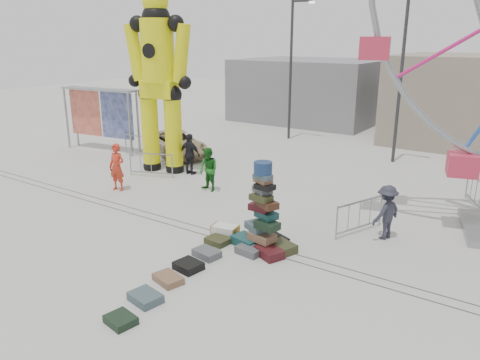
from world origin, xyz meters
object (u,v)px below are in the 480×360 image
Objects in this scene: barricade_dummy_b at (157,152)px; barricade_wheel_front at (359,216)px; lamp_post_right at (404,70)px; suitcase_tower at (263,225)px; crash_test_dummy at (159,76)px; parked_suv at (177,143)px; pedestrian_green at (208,170)px; barricade_dummy_c at (151,165)px; barricade_dummy_a at (140,146)px; banner_scaffold at (100,104)px; pedestrian_red at (117,167)px; steamer_trunk at (225,231)px; pedestrian_grey at (386,212)px; pedestrian_black at (190,154)px; lamp_post_left at (292,63)px; barricade_wheel_back at (476,192)px.

barricade_dummy_b is 1.00× the size of barricade_wheel_front.
lamp_post_right is 3.01× the size of suitcase_tower.
crash_test_dummy is 4.10× the size of barricade_wheel_front.
crash_test_dummy is at bearing -122.74° from parked_suv.
pedestrian_green is at bearing 159.73° from suitcase_tower.
barricade_wheel_front is at bearing -24.87° from barricade_dummy_c.
suitcase_tower is at bearing 167.02° from barricade_wheel_front.
lamp_post_right reaches higher than pedestrian_green.
lamp_post_right is 4.00× the size of barricade_dummy_a.
barricade_wheel_front is (1.71, -9.47, -3.93)m from lamp_post_right.
barricade_dummy_c is at bearing -133.32° from lamp_post_right.
parked_suv is at bearing 37.94° from barricade_dummy_a.
suitcase_tower reaches higher than barricade_wheel_front.
pedestrian_red is at bearing -42.93° from banner_scaffold.
steamer_trunk is (-1.42, 0.06, -0.56)m from suitcase_tower.
suitcase_tower is 3.88m from pedestrian_grey.
barricade_dummy_a is 1.69m from barricade_dummy_b.
barricade_dummy_b is at bearing -145.22° from lamp_post_right.
crash_test_dummy is at bearing 89.72° from pedestrian_red.
pedestrian_black reaches higher than steamer_trunk.
lamp_post_left reaches higher than pedestrian_red.
lamp_post_left is 9.97m from barricade_dummy_b.
barricade_dummy_c is 1.00× the size of barricade_wheel_back.
pedestrian_green reaches higher than parked_suv.
pedestrian_grey is at bearing -24.32° from barricade_dummy_c.
pedestrian_red is at bearing 119.58° from barricade_wheel_front.
barricade_wheel_back is at bearing -61.14° from parked_suv.
pedestrian_red is at bearing -133.43° from parked_suv.
pedestrian_red is (-7.76, 1.38, 0.22)m from suitcase_tower.
crash_test_dummy is 4.65× the size of pedestrian_green.
suitcase_tower reaches higher than barricade_dummy_a.
barricade_dummy_a is at bearing 170.99° from pedestrian_green.
lamp_post_left is at bearing 89.74° from barricade_dummy_b.
steamer_trunk is 0.42× the size of pedestrian_red.
barricade_dummy_c is 3.35m from pedestrian_green.
steamer_trunk is (5.41, -14.15, -4.29)m from lamp_post_left.
lamp_post_left is at bearing 58.78° from barricade_wheel_front.
lamp_post_left reaches higher than pedestrian_green.
lamp_post_left reaches higher than crash_test_dummy.
pedestrian_black is at bearing -16.83° from barricade_dummy_a.
suitcase_tower is at bearing -41.71° from crash_test_dummy.
pedestrian_black is at bearing -103.02° from barricade_wheel_back.
suitcase_tower is 1.33× the size of barricade_dummy_c.
steamer_trunk is 0.18× the size of parked_suv.
pedestrian_red is at bearing -93.95° from crash_test_dummy.
pedestrian_grey reaches higher than barricade_dummy_a.
suitcase_tower is 8.69m from barricade_wheel_back.
pedestrian_grey is at bearing -65.72° from barricade_wheel_front.
barricade_dummy_b is (-8.12, 5.40, 0.36)m from steamer_trunk.
barricade_dummy_b is at bearing 136.70° from steamer_trunk.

